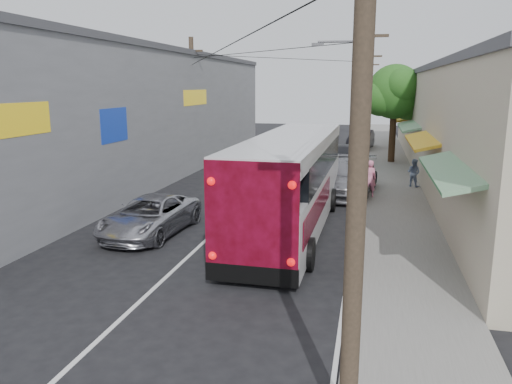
# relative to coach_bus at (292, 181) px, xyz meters

# --- Properties ---
(ground) EXTENTS (120.00, 120.00, 0.00)m
(ground) POSITION_rel_coach_bus_xyz_m (-2.62, -8.90, -1.78)
(ground) COLOR black
(ground) RESTS_ON ground
(sidewalk) EXTENTS (3.00, 80.00, 0.12)m
(sidewalk) POSITION_rel_coach_bus_xyz_m (3.88, 11.10, -1.72)
(sidewalk) COLOR slate
(sidewalk) RESTS_ON ground
(building_right) EXTENTS (7.09, 40.00, 6.25)m
(building_right) POSITION_rel_coach_bus_xyz_m (8.37, 13.10, 1.37)
(building_right) COLOR #BAB393
(building_right) RESTS_ON ground
(building_left) EXTENTS (7.20, 36.00, 7.25)m
(building_left) POSITION_rel_coach_bus_xyz_m (-11.11, 9.10, 1.87)
(building_left) COLOR gray
(building_left) RESTS_ON ground
(utility_poles) EXTENTS (11.80, 45.28, 8.00)m
(utility_poles) POSITION_rel_coach_bus_xyz_m (0.51, 11.43, 2.35)
(utility_poles) COLOR #473828
(utility_poles) RESTS_ON ground
(street_tree) EXTENTS (4.40, 4.00, 6.60)m
(street_tree) POSITION_rel_coach_bus_xyz_m (4.26, 17.12, 2.89)
(street_tree) COLOR #3F2B19
(street_tree) RESTS_ON ground
(coach_bus) EXTENTS (2.90, 11.99, 3.44)m
(coach_bus) POSITION_rel_coach_bus_xyz_m (0.00, 0.00, 0.00)
(coach_bus) COLOR silver
(coach_bus) RESTS_ON ground
(jeepney) EXTENTS (2.50, 4.91, 1.33)m
(jeepney) POSITION_rel_coach_bus_xyz_m (-4.78, -1.89, -1.12)
(jeepney) COLOR #B7B6BD
(jeepney) RESTS_ON ground
(parked_suv) EXTENTS (3.02, 5.98, 1.66)m
(parked_suv) POSITION_rel_coach_bus_xyz_m (1.79, 6.40, -0.95)
(parked_suv) COLOR gray
(parked_suv) RESTS_ON ground
(parked_car_mid) EXTENTS (2.38, 4.90, 1.61)m
(parked_car_mid) POSITION_rel_coach_bus_xyz_m (1.18, 14.12, -0.97)
(parked_car_mid) COLOR #27272C
(parked_car_mid) RESTS_ON ground
(parked_car_far) EXTENTS (2.26, 5.09, 1.62)m
(parked_car_far) POSITION_rel_coach_bus_xyz_m (1.98, 24.28, -0.97)
(parked_car_far) COLOR black
(parked_car_far) RESTS_ON ground
(pedestrian_near) EXTENTS (0.69, 0.50, 1.73)m
(pedestrian_near) POSITION_rel_coach_bus_xyz_m (2.78, 5.51, -0.80)
(pedestrian_near) COLOR pink
(pedestrian_near) RESTS_ON sidewalk
(pedestrian_far) EXTENTS (0.87, 0.82, 1.43)m
(pedestrian_far) POSITION_rel_coach_bus_xyz_m (4.98, 8.54, -0.95)
(pedestrian_far) COLOR #7F94B9
(pedestrian_far) RESTS_ON sidewalk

